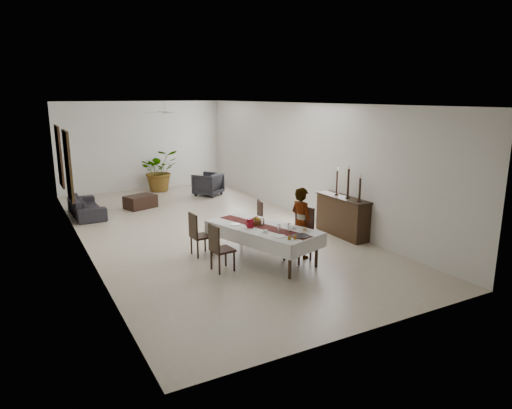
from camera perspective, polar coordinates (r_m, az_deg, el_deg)
The scene contains 87 objects.
floor at distance 11.92m, azimuth -6.23°, elevation -3.14°, with size 6.00×12.00×0.00m, color #C2B49A.
ceiling at distance 11.43m, azimuth -6.65°, elevation 12.42°, with size 6.00×12.00×0.02m, color white.
wall_back at distance 17.23m, azimuth -14.07°, elevation 7.11°, with size 6.00×0.02×3.20m, color silver.
wall_front at distance 6.53m, azimuth 13.94°, elevation -2.87°, with size 6.00×0.02×3.20m, color silver.
wall_left at distance 10.82m, azimuth -21.32°, elevation 3.01°, with size 0.02×12.00×3.20m, color silver.
wall_right at distance 12.98m, azimuth 5.97°, elevation 5.46°, with size 0.02×12.00×3.20m, color silver.
dining_table_top at distance 9.55m, azimuth 0.88°, elevation -2.96°, with size 0.95×2.29×0.05m, color black.
table_leg_fl at distance 8.69m, azimuth 4.25°, elevation -7.19°, with size 0.07×0.07×0.67m, color black.
table_leg_fr at distance 9.31m, azimuth 7.57°, elevation -5.83°, with size 0.07×0.07×0.67m, color black.
table_leg_bl at distance 10.13m, azimuth -5.27°, elevation -4.17°, with size 0.07×0.07×0.67m, color black.
table_leg_br at distance 10.67m, azimuth -1.87°, elevation -3.20°, with size 0.07×0.07×0.67m, color black.
tablecloth_top at distance 9.54m, azimuth 0.88°, elevation -2.80°, with size 1.12×2.46×0.01m, color silver.
tablecloth_drape_left at distance 9.20m, azimuth -1.50°, elevation -4.32°, with size 0.01×2.46×0.29m, color white.
tablecloth_drape_right at distance 9.98m, azimuth 3.06°, elevation -2.91°, with size 0.01×2.46×0.29m, color white.
tablecloth_drape_near at distance 8.83m, azimuth 6.72°, elevation -5.18°, with size 1.12×0.01×0.29m, color silver.
tablecloth_drape_far at distance 10.42m, azimuth -4.06°, elevation -2.21°, with size 1.12×0.01×0.29m, color white.
table_runner at distance 9.54m, azimuth 0.88°, elevation -2.75°, with size 0.33×2.38×0.00m, color #5A1D19.
red_pitcher at distance 9.44m, azimuth -0.74°, elevation -2.33°, with size 0.14×0.14×0.19m, color maroon.
pitcher_handle at distance 9.39m, azimuth -1.09°, elevation -2.43°, with size 0.11×0.11×0.02m, color maroon.
wine_glass_near at distance 9.21m, azimuth 4.19°, elevation -2.88°, with size 0.07×0.07×0.16m, color white.
wine_glass_mid at distance 9.11m, azimuth 2.88°, elevation -3.03°, with size 0.07×0.07×0.16m, color white.
wine_glass_far at distance 9.58m, azimuth 0.86°, elevation -2.19°, with size 0.07×0.07×0.16m, color white.
teacup_right at distance 9.38m, azimuth 4.63°, elevation -2.91°, with size 0.09×0.09×0.06m, color silver.
saucer_right at distance 9.39m, azimuth 4.63°, elevation -3.05°, with size 0.14×0.14×0.01m, color silver.
teacup_left at distance 9.11m, azimuth 1.19°, elevation -3.36°, with size 0.09×0.09×0.06m, color silver.
saucer_left at distance 9.12m, azimuth 1.19°, elevation -3.50°, with size 0.14×0.14×0.01m, color silver.
plate_near_right at distance 9.24m, azimuth 6.11°, elevation -3.34°, with size 0.23×0.23×0.01m, color white.
bread_near_right at distance 9.23m, azimuth 6.12°, elevation -3.19°, with size 0.09×0.09×0.09m, color tan.
plate_near_left at distance 8.88m, azimuth 3.00°, elevation -3.98°, with size 0.23×0.23×0.01m, color white.
plate_far_left at distance 9.69m, azimuth -2.63°, elevation -2.48°, with size 0.23×0.23×0.01m, color silver.
serving_tray at distance 8.92m, azimuth 5.60°, elevation -3.94°, with size 0.34×0.34×0.02m, color #39383D.
jam_jar_a at distance 8.73m, azimuth 4.89°, elevation -4.11°, with size 0.06×0.06×0.07m, color #8E5014.
jam_jar_b at distance 8.70m, azimuth 4.20°, elevation -4.18°, with size 0.06×0.06×0.07m, color brown.
fruit_basket at distance 9.72m, azimuth 0.04°, elevation -2.17°, with size 0.29×0.29×0.10m, color brown.
fruit_red at distance 9.73m, azimuth 0.08°, elevation -1.71°, with size 0.09×0.09×0.09m, color #A42210.
fruit_green at distance 9.69m, azimuth -0.24°, elevation -1.77°, with size 0.08×0.08×0.08m, color #587121.
fruit_yellow at distance 9.67m, azimuth 0.25°, elevation -1.81°, with size 0.08×0.08×0.08m, color gold.
chair_right_near_seat at distance 9.59m, azimuth 5.24°, elevation -4.14°, with size 0.48×0.48×0.05m, color black.
chair_right_near_leg_fl at distance 9.71m, azimuth 6.85°, elevation -5.60°, with size 0.05×0.05×0.47m, color black.
chair_right_near_leg_fr at distance 9.93m, azimuth 5.03°, elevation -5.11°, with size 0.05×0.05×0.47m, color black.
chair_right_near_leg_bl at distance 9.41m, azimuth 5.40°, elevation -6.18°, with size 0.05×0.05×0.47m, color black.
chair_right_near_leg_br at distance 9.64m, azimuth 3.57°, elevation -5.66°, with size 0.05×0.05×0.47m, color black.
chair_right_near_back at distance 9.66m, azimuth 6.09°, elevation -2.00°, with size 0.48×0.04×0.61m, color black.
chair_right_far_seat at distance 10.93m, azimuth -0.43°, elevation -2.31°, with size 0.40×0.40×0.05m, color black.
chair_right_far_leg_fl at distance 10.88m, azimuth 0.64°, elevation -3.60°, with size 0.04×0.04×0.40m, color black.
chair_right_far_leg_fr at distance 11.18m, azimuth 0.17°, elevation -3.12°, with size 0.04×0.04×0.40m, color black.
chair_right_far_leg_bl at distance 10.80m, azimuth -1.04°, elevation -3.74°, with size 0.04×0.04×0.40m, color black.
chair_right_far_leg_br at distance 11.10m, azimuth -1.47°, elevation -3.25°, with size 0.04×0.04×0.40m, color black.
chair_right_far_back at distance 10.90m, azimuth 0.50°, elevation -0.86°, with size 0.40×0.04×0.51m, color black.
chair_left_near_seat at distance 9.06m, azimuth -4.21°, elevation -5.68°, with size 0.41×0.41×0.05m, color black.
chair_left_near_leg_fl at distance 9.20m, azimuth -5.61°, elevation -6.90°, with size 0.04×0.04×0.40m, color black.
chair_left_near_leg_fr at distance 8.92m, azimuth -4.59°, elevation -7.53°, with size 0.04×0.04×0.40m, color black.
chair_left_near_leg_bl at distance 9.35m, azimuth -3.80°, elevation -6.52°, with size 0.04×0.04×0.40m, color black.
chair_left_near_leg_br at distance 9.08m, azimuth -2.74°, elevation -7.13°, with size 0.04×0.04×0.40m, color black.
chair_left_near_back at distance 8.89m, azimuth -5.28°, elevation -4.20°, with size 0.41×0.04×0.52m, color black.
chair_left_far_seat at distance 9.96m, azimuth -6.86°, elevation -3.97°, with size 0.40×0.40×0.05m, color black.
chair_left_far_leg_fl at distance 10.11m, azimuth -8.08°, elevation -5.07°, with size 0.04×0.04×0.40m, color black.
chair_left_far_leg_fr at distance 9.83m, azimuth -7.29°, elevation -5.60°, with size 0.04×0.04×0.40m, color black.
chair_left_far_leg_bl at distance 10.24m, azimuth -6.38°, elevation -4.78°, with size 0.04×0.04×0.40m, color black.
chair_left_far_leg_br at distance 9.96m, azimuth -5.56°, elevation -5.29°, with size 0.04×0.04×0.40m, color black.
chair_left_far_back at distance 9.81m, azimuth -7.88°, elevation -2.59°, with size 0.40×0.04×0.51m, color black.
woman at distance 9.73m, azimuth 5.69°, elevation -2.27°, with size 0.56×0.37×1.53m, color #989AA0.
sideboard_body at distance 11.45m, azimuth 10.75°, elevation -1.53°, with size 0.42×1.58×0.95m, color black.
sideboard_top at distance 11.34m, azimuth 10.85°, elevation 0.86°, with size 0.46×1.64×0.03m, color black.
candlestick_near_base at distance 10.90m, azimuth 12.78°, elevation 0.43°, with size 0.11×0.11×0.03m, color black.
candlestick_near_shaft at distance 10.85m, azimuth 12.85°, elevation 1.87°, with size 0.05×0.05×0.53m, color black.
candlestick_near_candle at distance 10.79m, azimuth 12.94°, elevation 3.45°, with size 0.04×0.04×0.08m, color silver.
candlestick_mid_base at distance 11.21m, azimuth 11.37°, elevation 0.86°, with size 0.11×0.11×0.03m, color black.
candlestick_mid_shaft at distance 11.14m, azimuth 11.45°, elevation 2.66°, with size 0.05×0.05×0.68m, color black.
candlestick_mid_candle at distance 11.08m, azimuth 11.54°, elevation 4.61°, with size 0.04×0.04×0.08m, color silver.
candlestick_far_base at distance 11.53m, azimuth 10.04°, elevation 1.26°, with size 0.11×0.11×0.03m, color black.
candlestick_far_shaft at distance 11.47m, azimuth 10.10°, elevation 2.75°, with size 0.05×0.05×0.58m, color black.
candlestick_far_candle at distance 11.42m, azimuth 10.17°, elevation 4.39°, with size 0.04×0.04×0.08m, color white.
sofa at distance 14.02m, azimuth -20.44°, elevation -0.19°, with size 1.96×0.77×0.57m, color #272428.
armchair at distance 15.92m, azimuth -6.02°, elevation 2.54°, with size 0.84×0.86×0.79m, color #252328.
coffee_table at distance 14.51m, azimuth -14.25°, elevation 0.34°, with size 0.90×0.60×0.40m, color black.
potted_plant at distance 16.91m, azimuth -11.93°, elevation 4.21°, with size 1.36×1.18×1.51m, color #326127.
mirror_frame_near at distance 12.99m, azimuth -22.45°, elevation 4.52°, with size 0.06×1.05×1.85m, color black.
mirror_glass_near at distance 12.99m, azimuth -22.30°, elevation 4.54°, with size 0.01×0.90×1.70m, color silver.
mirror_frame_far at distance 15.06m, azimuth -23.37°, elevation 5.54°, with size 0.06×1.05×1.85m, color black.
mirror_glass_far at distance 15.06m, azimuth -23.24°, elevation 5.55°, with size 0.01×0.90×1.70m, color silver.
fan_rod at distance 14.26m, azimuth -11.27°, elevation 12.05°, with size 0.04×0.04×0.20m, color white.
fan_hub at distance 14.26m, azimuth -11.23°, elevation 11.25°, with size 0.16×0.16×0.08m, color silver.
fan_blade_n at distance 14.60m, azimuth -11.65°, elevation 11.27°, with size 0.10×0.55×0.01m, color silver.
fan_blade_s at distance 13.93m, azimuth -10.79°, elevation 11.22°, with size 0.10×0.55×0.01m, color silver.
fan_blade_e at distance 14.37m, azimuth -9.88°, elevation 11.32°, with size 0.55×0.10×0.01m, color white.
fan_blade_w at distance 14.16m, azimuth -12.61°, elevation 11.17°, with size 0.55×0.10×0.01m, color silver.
Camera 1 is at (-4.28, -10.59, 3.39)m, focal length 32.00 mm.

